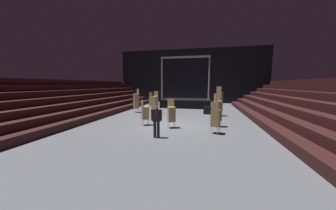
% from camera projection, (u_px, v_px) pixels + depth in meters
% --- Properties ---
extents(ground_plane, '(22.00, 30.00, 0.10)m').
position_uv_depth(ground_plane, '(170.00, 125.00, 11.56)').
color(ground_plane, '#515459').
extents(arena_end_wall, '(22.00, 0.30, 8.00)m').
position_uv_depth(arena_end_wall, '(190.00, 76.00, 25.61)').
color(arena_end_wall, black).
rests_on(arena_end_wall, ground_plane).
extents(bleacher_bank_left, '(5.25, 24.00, 3.15)m').
position_uv_depth(bleacher_bank_left, '(74.00, 98.00, 14.15)').
color(bleacher_bank_left, black).
rests_on(bleacher_bank_left, ground_plane).
extents(bleacher_bank_right, '(5.25, 24.00, 3.15)m').
position_uv_depth(bleacher_bank_right, '(305.00, 103.00, 10.52)').
color(bleacher_bank_right, black).
rests_on(bleacher_bank_right, ground_plane).
extents(stage_riser, '(5.77, 3.56, 5.82)m').
position_uv_depth(stage_riser, '(186.00, 102.00, 20.73)').
color(stage_riser, black).
rests_on(stage_riser, ground_plane).
extents(man_with_tie, '(0.57, 0.25, 1.75)m').
position_uv_depth(man_with_tie, '(156.00, 119.00, 8.59)').
color(man_with_tie, black).
rests_on(man_with_tie, ground_plane).
extents(chair_stack_front_left, '(0.51, 0.51, 2.14)m').
position_uv_depth(chair_stack_front_left, '(218.00, 110.00, 10.89)').
color(chair_stack_front_left, '#B2B5BA').
rests_on(chair_stack_front_left, ground_plane).
extents(chair_stack_front_right, '(0.56, 0.56, 1.79)m').
position_uv_depth(chair_stack_front_right, '(216.00, 118.00, 9.36)').
color(chair_stack_front_right, '#B2B5BA').
rests_on(chair_stack_front_right, ground_plane).
extents(chair_stack_mid_left, '(0.62, 0.62, 2.31)m').
position_uv_depth(chair_stack_mid_left, '(136.00, 101.00, 16.54)').
color(chair_stack_mid_left, '#B2B5BA').
rests_on(chair_stack_mid_left, ground_plane).
extents(chair_stack_mid_right, '(0.61, 0.61, 1.71)m').
position_uv_depth(chair_stack_mid_right, '(145.00, 112.00, 11.34)').
color(chair_stack_mid_right, '#B2B5BA').
rests_on(chair_stack_mid_right, ground_plane).
extents(chair_stack_mid_centre, '(0.59, 0.59, 2.56)m').
position_uv_depth(chair_stack_mid_centre, '(219.00, 101.00, 14.71)').
color(chair_stack_mid_centre, '#B2B5BA').
rests_on(chair_stack_mid_centre, ground_plane).
extents(chair_stack_rear_left, '(0.56, 0.56, 2.14)m').
position_uv_depth(chair_stack_rear_left, '(155.00, 103.00, 15.12)').
color(chair_stack_rear_left, '#B2B5BA').
rests_on(chair_stack_rear_left, ground_plane).
extents(chair_stack_rear_right, '(0.62, 0.62, 1.88)m').
position_uv_depth(chair_stack_rear_right, '(152.00, 101.00, 18.55)').
color(chair_stack_rear_right, '#B2B5BA').
rests_on(chair_stack_rear_right, ground_plane).
extents(chair_stack_rear_centre, '(0.58, 0.58, 1.79)m').
position_uv_depth(chair_stack_rear_centre, '(171.00, 114.00, 10.63)').
color(chair_stack_rear_centre, '#B2B5BA').
rests_on(chair_stack_rear_centre, ground_plane).
extents(equipment_road_case, '(0.99, 0.74, 0.68)m').
position_uv_depth(equipment_road_case, '(209.00, 110.00, 15.68)').
color(equipment_road_case, black).
rests_on(equipment_road_case, ground_plane).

